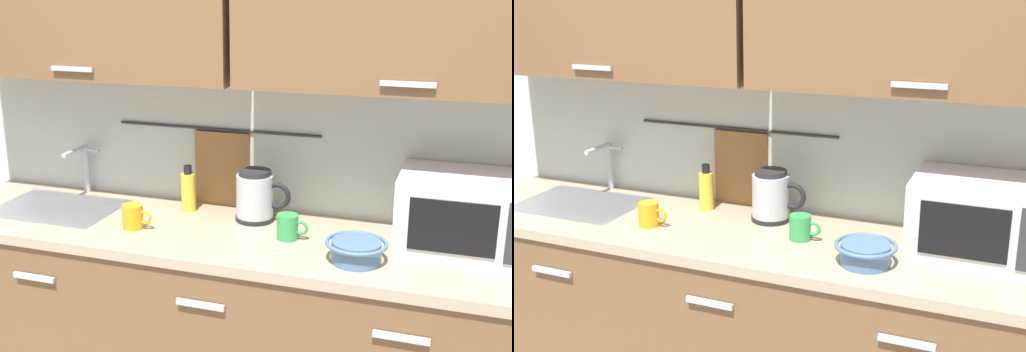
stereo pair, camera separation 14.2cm
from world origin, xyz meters
The scene contains 9 objects.
counter_unit centered at (-0.01, 0.30, 0.46)m, with size 2.53×0.64×0.90m.
back_wall_assembly centered at (0.00, 0.53, 1.52)m, with size 3.70×0.41×2.50m.
sink_faucet centered at (-0.80, 0.53, 1.04)m, with size 0.09×0.17×0.22m.
microwave centered at (0.84, 0.41, 1.04)m, with size 0.46×0.35×0.27m.
electric_kettle centered at (0.05, 0.44, 1.00)m, with size 0.23×0.16×0.21m.
dish_soap_bottle centered at (-0.25, 0.46, 0.99)m, with size 0.06×0.06×0.20m.
mug_near_sink centered at (-0.37, 0.20, 0.95)m, with size 0.12×0.08×0.09m.
mixing_bowl centered at (0.51, 0.16, 0.94)m, with size 0.21×0.21×0.08m.
mug_by_kettle centered at (0.23, 0.29, 0.95)m, with size 0.12×0.08×0.09m.
Camera 2 is at (0.96, -1.81, 1.80)m, focal length 45.05 mm.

